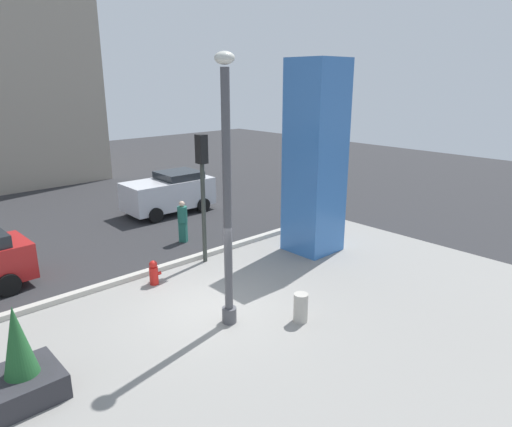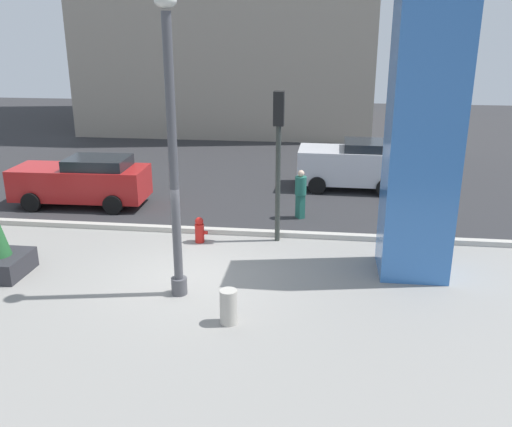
# 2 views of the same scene
# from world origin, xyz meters

# --- Properties ---
(ground_plane) EXTENTS (60.00, 60.00, 0.00)m
(ground_plane) POSITION_xyz_m (0.00, 4.00, 0.00)
(ground_plane) COLOR #2D2D30
(plaza_pavement) EXTENTS (18.00, 10.00, 0.02)m
(plaza_pavement) POSITION_xyz_m (0.00, -2.00, 0.00)
(plaza_pavement) COLOR gray
(plaza_pavement) RESTS_ON ground_plane
(curb_strip) EXTENTS (18.00, 0.24, 0.16)m
(curb_strip) POSITION_xyz_m (0.00, 3.12, 0.08)
(curb_strip) COLOR #B7B2A8
(curb_strip) RESTS_ON ground_plane
(lamp_post) EXTENTS (0.44, 0.44, 6.41)m
(lamp_post) POSITION_xyz_m (-0.11, -0.83, 3.12)
(lamp_post) COLOR #4C4C51
(lamp_post) RESTS_ON ground_plane
(art_pillar_blue) EXTENTS (1.59, 1.59, 6.49)m
(art_pillar_blue) POSITION_xyz_m (5.28, 1.11, 3.25)
(art_pillar_blue) COLOR #3870BC
(art_pillar_blue) RESTS_ON ground_plane
(potted_plant_mid_plaza) EXTENTS (1.30, 1.30, 1.92)m
(potted_plant_mid_plaza) POSITION_xyz_m (-4.74, -0.35, 0.63)
(potted_plant_mid_plaza) COLOR #2D2D33
(potted_plant_mid_plaza) RESTS_ON ground_plane
(fire_hydrant) EXTENTS (0.36, 0.26, 0.75)m
(fire_hydrant) POSITION_xyz_m (-0.35, 2.37, 0.37)
(fire_hydrant) COLOR red
(fire_hydrant) RESTS_ON ground_plane
(concrete_bollard) EXTENTS (0.36, 0.36, 0.75)m
(concrete_bollard) POSITION_xyz_m (1.23, -2.00, 0.38)
(concrete_bollard) COLOR #B2ADA3
(concrete_bollard) RESTS_ON ground_plane
(traffic_light_corner) EXTENTS (0.28, 0.42, 4.20)m
(traffic_light_corner) POSITION_xyz_m (1.81, 2.78, 2.85)
(traffic_light_corner) COLOR #333833
(traffic_light_corner) RESTS_ON ground_plane
(car_far_lane) EXTENTS (3.96, 2.17, 1.81)m
(car_far_lane) POSITION_xyz_m (4.12, 8.57, 0.94)
(car_far_lane) COLOR silver
(car_far_lane) RESTS_ON ground_plane
(pedestrian_on_sidewalk) EXTENTS (0.50, 0.50, 1.57)m
(pedestrian_on_sidewalk) POSITION_xyz_m (2.35, 4.87, 0.87)
(pedestrian_on_sidewalk) COLOR #236656
(pedestrian_on_sidewalk) RESTS_ON ground_plane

